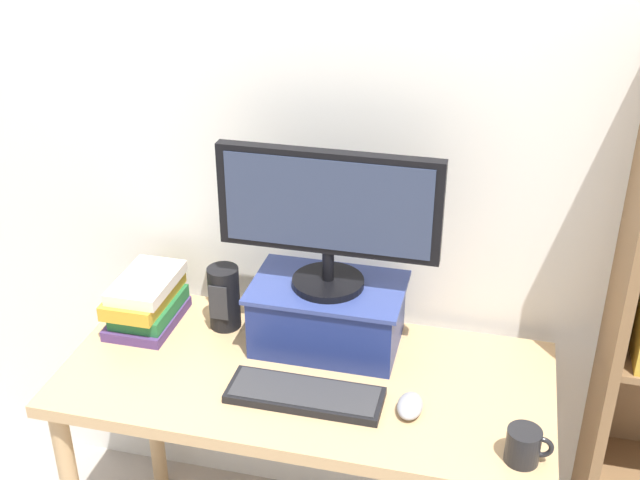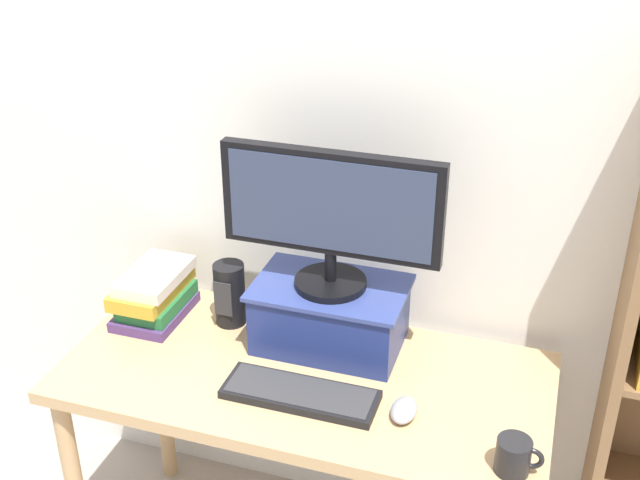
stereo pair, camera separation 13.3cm
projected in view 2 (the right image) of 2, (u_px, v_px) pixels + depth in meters
The scene contains 9 objects.
back_wall at pixel (348, 131), 2.21m from camera, with size 7.00×0.08×2.60m.
desk at pixel (304, 401), 2.18m from camera, with size 1.30×0.60×0.76m.
riser_box at pixel (330, 313), 2.21m from camera, with size 0.42×0.27×0.19m.
computer_monitor at pixel (331, 213), 2.06m from camera, with size 0.59×0.20×0.39m.
keyboard at pixel (300, 394), 2.03m from camera, with size 0.40×0.14×0.02m.
computer_mouse at pixel (404, 410), 1.97m from camera, with size 0.06×0.10×0.04m.
book_stack at pixel (154, 294), 2.35m from camera, with size 0.18×0.27×0.15m.
coffee_mug at pixel (514, 456), 1.79m from camera, with size 0.11×0.08×0.09m.
desk_speaker at pixel (230, 294), 2.30m from camera, with size 0.09×0.09×0.19m.
Camera 2 is at (0.58, -1.63, 2.05)m, focal length 45.00 mm.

